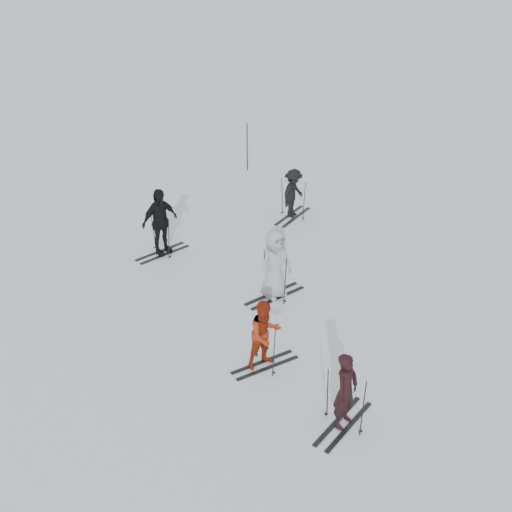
{
  "coord_description": "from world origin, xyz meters",
  "views": [
    {
      "loc": [
        5.52,
        -11.47,
        8.46
      ],
      "look_at": [
        0.0,
        1.0,
        1.0
      ],
      "focal_mm": 45.0,
      "sensor_mm": 36.0,
      "label": 1
    }
  ],
  "objects_px": {
    "skier_near_dark": "(346,392)",
    "skier_uphill_left": "(160,223)",
    "skier_red": "(265,336)",
    "piste_marker": "(247,147)",
    "skier_grey": "(275,265)",
    "skier_uphill_far": "(293,194)"
  },
  "relations": [
    {
      "from": "skier_uphill_far",
      "to": "piste_marker",
      "type": "height_order",
      "value": "piste_marker"
    },
    {
      "from": "skier_red",
      "to": "skier_uphill_left",
      "type": "bearing_deg",
      "value": 88.27
    },
    {
      "from": "skier_red",
      "to": "piste_marker",
      "type": "bearing_deg",
      "value": 61.4
    },
    {
      "from": "skier_uphill_far",
      "to": "skier_uphill_left",
      "type": "bearing_deg",
      "value": 154.61
    },
    {
      "from": "skier_grey",
      "to": "skier_uphill_far",
      "type": "height_order",
      "value": "skier_grey"
    },
    {
      "from": "skier_red",
      "to": "skier_uphill_far",
      "type": "relative_size",
      "value": 1.01
    },
    {
      "from": "skier_grey",
      "to": "skier_uphill_left",
      "type": "height_order",
      "value": "skier_uphill_left"
    },
    {
      "from": "skier_uphill_left",
      "to": "skier_grey",
      "type": "bearing_deg",
      "value": -78.28
    },
    {
      "from": "skier_red",
      "to": "skier_uphill_left",
      "type": "distance_m",
      "value": 5.67
    },
    {
      "from": "skier_near_dark",
      "to": "piste_marker",
      "type": "xyz_separation_m",
      "value": [
        -7.06,
        11.16,
        0.1
      ]
    },
    {
      "from": "skier_grey",
      "to": "skier_red",
      "type": "bearing_deg",
      "value": -134.39
    },
    {
      "from": "skier_uphill_left",
      "to": "piste_marker",
      "type": "xyz_separation_m",
      "value": [
        -0.5,
        6.77,
        -0.06
      ]
    },
    {
      "from": "skier_near_dark",
      "to": "skier_uphill_left",
      "type": "relative_size",
      "value": 0.82
    },
    {
      "from": "skier_near_dark",
      "to": "skier_uphill_left",
      "type": "xyz_separation_m",
      "value": [
        -6.56,
        4.4,
        0.17
      ]
    },
    {
      "from": "skier_uphill_left",
      "to": "skier_near_dark",
      "type": "bearing_deg",
      "value": -99.97
    },
    {
      "from": "skier_near_dark",
      "to": "piste_marker",
      "type": "distance_m",
      "value": 13.21
    },
    {
      "from": "skier_red",
      "to": "skier_grey",
      "type": "xyz_separation_m",
      "value": [
        -0.85,
        2.59,
        0.12
      ]
    },
    {
      "from": "skier_red",
      "to": "piste_marker",
      "type": "xyz_separation_m",
      "value": [
        -5.04,
        10.15,
        0.11
      ]
    },
    {
      "from": "skier_uphill_far",
      "to": "piste_marker",
      "type": "xyz_separation_m",
      "value": [
        -2.94,
        3.07,
        0.12
      ]
    },
    {
      "from": "skier_uphill_left",
      "to": "skier_uphill_far",
      "type": "xyz_separation_m",
      "value": [
        2.44,
        3.7,
        -0.18
      ]
    },
    {
      "from": "skier_uphill_left",
      "to": "skier_uphill_far",
      "type": "relative_size",
      "value": 1.24
    },
    {
      "from": "skier_near_dark",
      "to": "skier_grey",
      "type": "distance_m",
      "value": 4.6
    }
  ]
}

